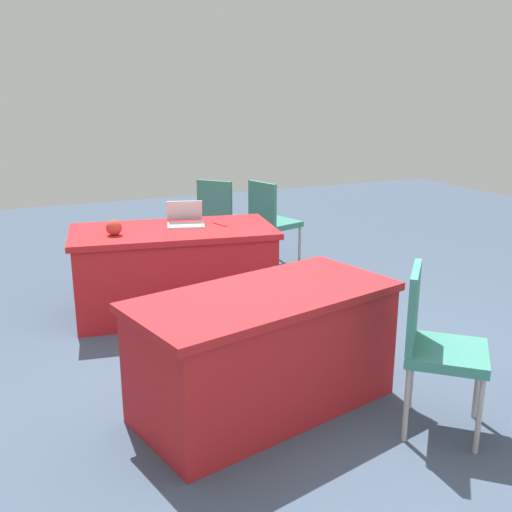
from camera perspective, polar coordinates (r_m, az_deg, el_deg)
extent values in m
plane|color=#3D4C60|center=(4.05, 0.94, -12.42)|extent=(14.40, 14.40, 0.00)
cube|color=#AD1E23|center=(5.16, -8.00, 2.36)|extent=(1.86, 1.16, 0.05)
cube|color=#AD1E23|center=(5.26, -7.84, -1.63)|extent=(1.79, 1.11, 0.70)
cube|color=#AD1E23|center=(3.51, 0.85, -3.91)|extent=(1.75, 1.11, 0.05)
cube|color=#AD1E23|center=(3.66, 0.83, -9.48)|extent=(1.68, 1.06, 0.70)
cylinder|color=#9E9993|center=(3.83, 20.49, -11.43)|extent=(0.03, 0.03, 0.45)
cylinder|color=#9E9993|center=(3.50, 20.68, -14.20)|extent=(0.03, 0.03, 0.45)
cylinder|color=#9E9993|center=(3.83, 14.71, -10.96)|extent=(0.03, 0.03, 0.45)
cylinder|color=#9E9993|center=(3.49, 14.27, -13.69)|extent=(0.03, 0.03, 0.45)
cube|color=#387F70|center=(3.54, 17.88, -8.89)|extent=(0.62, 0.62, 0.06)
cube|color=#387F70|center=(3.45, 14.92, -4.74)|extent=(0.31, 0.34, 0.45)
cylinder|color=#9E9993|center=(6.88, 1.98, 1.57)|extent=(0.03, 0.03, 0.45)
cylinder|color=#9E9993|center=(6.62, 4.21, 0.95)|extent=(0.03, 0.03, 0.45)
cylinder|color=#9E9993|center=(6.64, -0.43, 1.04)|extent=(0.03, 0.03, 0.45)
cylinder|color=#9E9993|center=(6.36, 1.78, 0.38)|extent=(0.03, 0.03, 0.45)
cube|color=#387F70|center=(6.56, 1.90, 3.14)|extent=(0.55, 0.55, 0.06)
cube|color=#387F70|center=(6.38, 0.60, 5.12)|extent=(0.16, 0.41, 0.45)
cylinder|color=#9E9993|center=(7.04, -3.77, 1.87)|extent=(0.03, 0.03, 0.45)
cylinder|color=#9E9993|center=(6.87, -0.98, 1.55)|extent=(0.03, 0.03, 0.45)
cylinder|color=#9E9993|center=(6.72, -5.31, 1.16)|extent=(0.03, 0.03, 0.45)
cylinder|color=#9E9993|center=(6.55, -2.43, 0.81)|extent=(0.03, 0.03, 0.45)
cube|color=#387F70|center=(6.74, -3.15, 3.44)|extent=(0.62, 0.62, 0.06)
cube|color=#387F70|center=(6.51, -4.01, 5.29)|extent=(0.30, 0.34, 0.45)
cube|color=silver|center=(5.22, -6.80, 2.94)|extent=(0.37, 0.30, 0.02)
cube|color=#B7B7BC|center=(5.34, -6.89, 4.35)|extent=(0.32, 0.16, 0.19)
sphere|color=#B2382D|center=(4.99, -13.51, 2.68)|extent=(0.13, 0.13, 0.13)
cube|color=red|center=(5.26, -3.49, 3.08)|extent=(0.08, 0.18, 0.01)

